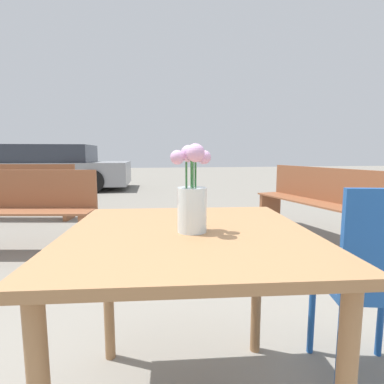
# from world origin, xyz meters

# --- Properties ---
(table_front) EXTENTS (0.94, 0.97, 0.75)m
(table_front) POSITION_xyz_m (0.00, 0.00, 0.65)
(table_front) COLOR #9E7047
(table_front) RESTS_ON ground_plane
(flower_vase) EXTENTS (0.14, 0.14, 0.30)m
(flower_vase) POSITION_xyz_m (0.01, -0.01, 0.86)
(flower_vase) COLOR silver
(flower_vase) RESTS_ON table_front
(cafe_chair) EXTENTS (0.48, 0.48, 0.90)m
(cafe_chair) POSITION_xyz_m (0.79, 0.00, 0.52)
(cafe_chair) COLOR #1E519E
(cafe_chair) RESTS_ON ground_plane
(bench_near) EXTENTS (1.53, 0.60, 0.85)m
(bench_near) POSITION_xyz_m (-1.37, 2.26, 0.46)
(bench_near) COLOR brown
(bench_near) RESTS_ON ground_plane
(bench_middle) EXTENTS (0.71, 1.81, 0.85)m
(bench_middle) POSITION_xyz_m (1.93, 2.23, 0.47)
(bench_middle) COLOR brown
(bench_middle) RESTS_ON ground_plane
(bench_far) EXTENTS (1.85, 0.68, 0.85)m
(bench_far) POSITION_xyz_m (-2.09, 4.02, 0.47)
(bench_far) COLOR brown
(bench_far) RESTS_ON ground_plane
(parked_car) EXTENTS (4.52, 2.10, 1.24)m
(parked_car) POSITION_xyz_m (-2.72, 7.90, 0.60)
(parked_car) COLOR gray
(parked_car) RESTS_ON ground_plane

